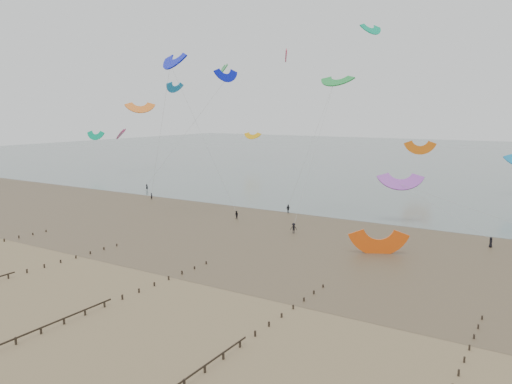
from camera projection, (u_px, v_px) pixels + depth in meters
ground at (123, 284)px, 62.59m from camera, size 500.00×500.00×0.00m
sea_and_shore at (245, 226)px, 93.56m from camera, size 500.00×665.00×0.03m
kitesurfer_lead at (152, 196)px, 121.53m from camera, size 0.67×0.50×1.67m
kitesurfers at (389, 227)px, 89.23m from camera, size 144.61×22.95×1.88m
grounded_kite at (378, 254)px, 75.77m from camera, size 9.33×8.59×4.13m
kites_airborne at (352, 109)px, 136.85m from camera, size 243.24×109.81×40.17m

